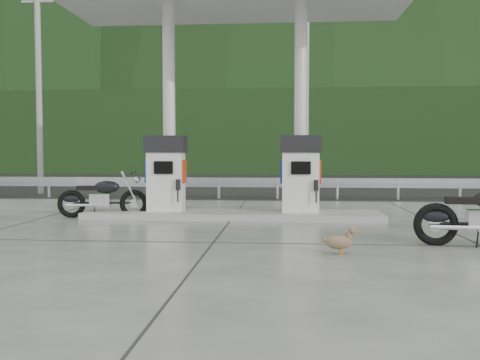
# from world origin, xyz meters

# --- Properties ---
(ground) EXTENTS (160.00, 160.00, 0.00)m
(ground) POSITION_xyz_m (0.00, 0.00, 0.00)
(ground) COLOR black
(ground) RESTS_ON ground
(forecourt_apron) EXTENTS (18.00, 14.00, 0.02)m
(forecourt_apron) POSITION_xyz_m (0.00, 0.00, 0.01)
(forecourt_apron) COLOR slate
(forecourt_apron) RESTS_ON ground
(pump_island) EXTENTS (7.00, 1.40, 0.15)m
(pump_island) POSITION_xyz_m (0.00, 2.50, 0.10)
(pump_island) COLOR gray
(pump_island) RESTS_ON forecourt_apron
(gas_pump_left) EXTENTS (0.95, 0.55, 1.80)m
(gas_pump_left) POSITION_xyz_m (-1.60, 2.50, 1.07)
(gas_pump_left) COLOR white
(gas_pump_left) RESTS_ON pump_island
(gas_pump_right) EXTENTS (0.95, 0.55, 1.80)m
(gas_pump_right) POSITION_xyz_m (1.60, 2.50, 1.07)
(gas_pump_right) COLOR white
(gas_pump_right) RESTS_ON pump_island
(canopy_column_left) EXTENTS (0.30, 0.30, 5.00)m
(canopy_column_left) POSITION_xyz_m (-1.60, 2.90, 2.67)
(canopy_column_left) COLOR white
(canopy_column_left) RESTS_ON pump_island
(canopy_column_right) EXTENTS (0.30, 0.30, 5.00)m
(canopy_column_right) POSITION_xyz_m (1.60, 2.90, 2.67)
(canopy_column_right) COLOR white
(canopy_column_right) RESTS_ON pump_island
(guardrail) EXTENTS (26.00, 0.16, 1.42)m
(guardrail) POSITION_xyz_m (0.00, 8.00, 0.71)
(guardrail) COLOR #AAADB3
(guardrail) RESTS_ON ground
(road) EXTENTS (60.00, 7.00, 0.01)m
(road) POSITION_xyz_m (0.00, 11.50, 0.00)
(road) COLOR black
(road) RESTS_ON ground
(utility_pole_a) EXTENTS (0.22, 0.22, 8.00)m
(utility_pole_a) POSITION_xyz_m (-8.00, 9.50, 4.00)
(utility_pole_a) COLOR gray
(utility_pole_a) RESTS_ON ground
(utility_pole_b) EXTENTS (0.22, 0.22, 8.00)m
(utility_pole_b) POSITION_xyz_m (2.00, 9.50, 4.00)
(utility_pole_b) COLOR gray
(utility_pole_b) RESTS_ON ground
(tree_band) EXTENTS (80.00, 6.00, 6.00)m
(tree_band) POSITION_xyz_m (0.00, 30.00, 3.00)
(tree_band) COLOR black
(tree_band) RESTS_ON ground
(forested_hills) EXTENTS (100.00, 40.00, 140.00)m
(forested_hills) POSITION_xyz_m (0.00, 60.00, 0.00)
(forested_hills) COLOR black
(forested_hills) RESTS_ON ground
(motorcycle_left) EXTENTS (2.07, 0.90, 0.95)m
(motorcycle_left) POSITION_xyz_m (-3.11, 2.35, 0.49)
(motorcycle_left) COLOR black
(motorcycle_left) RESTS_ON forecourt_apron
(duck) EXTENTS (0.51, 0.17, 0.36)m
(duck) POSITION_xyz_m (2.05, -1.88, 0.20)
(duck) COLOR brown
(duck) RESTS_ON forecourt_apron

